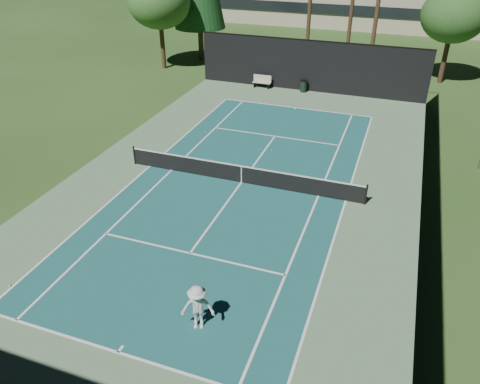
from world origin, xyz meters
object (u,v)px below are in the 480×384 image
object	(u,v)px
player	(198,308)
tennis_ball_d	(206,132)
tennis_ball_c	(271,150)
park_bench	(262,81)
trash_bin	(303,86)
tennis_net	(241,173)
tennis_ball_a	(10,285)
tennis_ball_b	(259,149)

from	to	relation	value
player	tennis_ball_d	size ratio (longest dim) A/B	28.28
tennis_ball_c	park_bench	bearing A→B (deg)	110.15
trash_bin	tennis_net	bearing A→B (deg)	-88.87
tennis_net	player	bearing A→B (deg)	-78.65
player	trash_bin	xyz separation A→B (m)	(-2.31, 25.61, -0.41)
park_bench	tennis_net	bearing A→B (deg)	-76.44
tennis_ball_c	tennis_ball_a	bearing A→B (deg)	-112.06
tennis_ball_b	trash_bin	size ratio (longest dim) A/B	0.06
tennis_ball_c	tennis_net	bearing A→B (deg)	-95.10
tennis_net	park_bench	distance (m)	16.00
player	tennis_ball_d	distance (m)	16.79
tennis_ball_a	tennis_ball_d	distance (m)	16.08
tennis_ball_c	trash_bin	size ratio (longest dim) A/B	0.07
tennis_ball_a	park_bench	xyz separation A→B (m)	(1.87, 26.09, 0.51)
player	tennis_ball_b	distance (m)	14.34
tennis_ball_c	trash_bin	bearing A→B (deg)	93.49
tennis_net	player	distance (m)	10.18
tennis_ball_a	tennis_ball_b	distance (m)	15.60
tennis_ball_b	trash_bin	world-z (taller)	trash_bin
tennis_net	trash_bin	world-z (taller)	tennis_net
player	park_bench	xyz separation A→B (m)	(-5.76, 25.53, -0.34)
tennis_ball_a	tennis_ball_c	world-z (taller)	tennis_ball_a
tennis_ball_a	tennis_net	bearing A→B (deg)	61.90
tennis_net	tennis_ball_c	xyz separation A→B (m)	(0.38, 4.29, -0.53)
tennis_ball_d	trash_bin	xyz separation A→B (m)	(4.13, 10.13, 0.45)
tennis_ball_d	park_bench	world-z (taller)	park_bench
tennis_ball_b	tennis_ball_d	bearing A→B (deg)	161.58
player	park_bench	bearing A→B (deg)	83.65
player	trash_bin	size ratio (longest dim) A/B	1.88
tennis_ball_d	tennis_ball_c	bearing A→B (deg)	-14.17
tennis_net	tennis_ball_b	distance (m)	4.19
park_bench	trash_bin	world-z (taller)	park_bench
player	tennis_ball_b	world-z (taller)	player
trash_bin	tennis_ball_c	bearing A→B (deg)	-86.51
tennis_ball_d	tennis_ball_b	bearing A→B (deg)	-18.42
tennis_net	tennis_ball_c	size ratio (longest dim) A/B	203.07
park_bench	tennis_ball_a	bearing A→B (deg)	-94.10
tennis_ball_a	tennis_ball_b	xyz separation A→B (m)	(5.26, 14.68, -0.01)
tennis_ball_a	tennis_ball_d	size ratio (longest dim) A/B	1.22
tennis_ball_c	tennis_ball_d	size ratio (longest dim) A/B	1.01
tennis_net	trash_bin	size ratio (longest dim) A/B	13.65
tennis_ball_c	park_bench	xyz separation A→B (m)	(-4.14, 11.27, 0.52)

